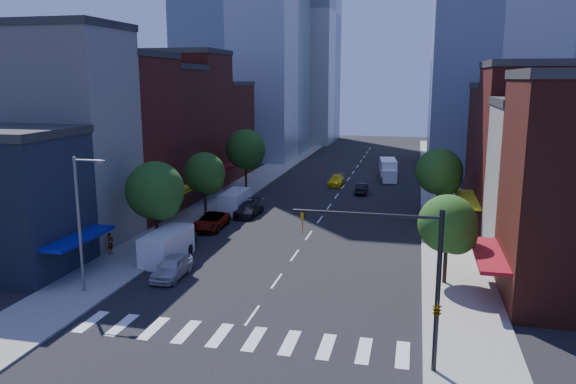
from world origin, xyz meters
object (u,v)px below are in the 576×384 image
Objects in this scene: traffic_car_oncoming at (362,188)px; traffic_car_far at (385,168)px; parked_car_front at (172,267)px; taxi at (336,181)px; parked_car_second at (178,243)px; pedestrian_far at (178,233)px; cargo_van_far at (235,202)px; cargo_van_near at (166,246)px; box_truck at (388,170)px; pedestrian_near at (110,243)px; parked_car_third at (211,221)px; parked_car_rear at (249,209)px.

traffic_car_far is at bearing -97.41° from traffic_car_oncoming.
parked_car_front is 0.99× the size of taxi.
pedestrian_far is (-1.00, 2.27, 0.13)m from parked_car_second.
cargo_van_far is (-0.00, 14.72, 0.30)m from parked_car_second.
cargo_van_near is 16.92m from cargo_van_far.
box_truck reaches higher than parked_car_front.
pedestrian_near reaches higher than traffic_car_oncoming.
parked_car_front reaches higher than traffic_car_oncoming.
parked_car_second is 30.18m from traffic_car_oncoming.
traffic_car_oncoming is (12.33, 27.54, -0.15)m from parked_car_second.
cargo_van_far is 1.14× the size of taxi.
pedestrian_near is (-5.00, -16.64, -0.10)m from cargo_van_far.
parked_car_front is at bearing -83.51° from parked_car_third.
cargo_van_near is 1.07× the size of cargo_van_far.
parked_car_third is 23.43m from traffic_car_oncoming.
parked_car_front is 45.57m from box_truck.
traffic_car_oncoming is at bearing 71.94° from parked_car_front.
traffic_car_oncoming is at bearing 87.28° from traffic_car_far.
pedestrian_near is (-7.00, 3.68, 0.23)m from parked_car_front.
pedestrian_near is at bearing 178.01° from cargo_van_near.
box_truck reaches higher than pedestrian_near.
parked_car_front is 3.96m from cargo_van_near.
cargo_van_near is (-2.00, -15.57, 0.44)m from parked_car_rear.
pedestrian_far reaches higher than parked_car_rear.
parked_car_second is at bearing 108.92° from parked_car_front.
cargo_van_near is (-2.00, 3.40, 0.40)m from parked_car_front.
cargo_van_near is (-0.00, -2.20, 0.36)m from parked_car_second.
taxi is at bearing 77.29° from cargo_van_near.
taxi is 1.17× the size of traffic_car_far.
pedestrian_far is (4.00, 4.19, -0.07)m from pedestrian_near.
parked_car_front is 0.87× the size of cargo_van_far.
parked_car_rear is 0.96× the size of cargo_van_far.
pedestrian_far is at bearing 109.65° from parked_car_second.
cargo_van_far is 19.32m from taxi.
parked_car_third is 25.88m from taxi.
traffic_car_oncoming is (10.33, 14.18, -0.07)m from parked_car_rear.
parked_car_rear is at bearing 77.41° from parked_car_second.
pedestrian_near is at bearing 58.50° from traffic_car_oncoming.
parked_car_front is 13.37m from parked_car_third.
parked_car_rear is at bearing -108.71° from taxi.
traffic_car_oncoming is at bearing 57.14° from parked_car_rear.
traffic_car_oncoming is (3.83, -4.52, -0.01)m from taxi.
parked_car_rear is 1.26× the size of traffic_car_oncoming.
traffic_car_far is at bearing 170.19° from pedestrian_far.
parked_car_second is 14.73m from cargo_van_far.
parked_car_third is 1.36× the size of traffic_car_far.
pedestrian_far is at bearing -36.28° from pedestrian_near.
cargo_van_near is 35.31m from taxi.
traffic_car_oncoming is at bearing 56.13° from parked_car_third.
cargo_van_near reaches higher than parked_car_third.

